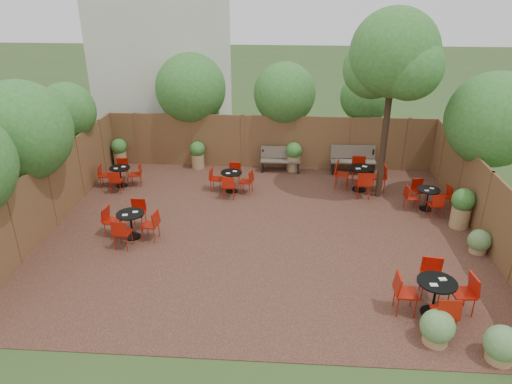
{
  "coord_description": "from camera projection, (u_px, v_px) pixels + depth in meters",
  "views": [
    {
      "loc": [
        0.64,
        -11.76,
        6.61
      ],
      "look_at": [
        -0.2,
        0.5,
        1.0
      ],
      "focal_mm": 33.27,
      "sensor_mm": 36.0,
      "label": 1
    }
  ],
  "objects": [
    {
      "name": "courtyard_paving",
      "position": [
        262.0,
        231.0,
        13.46
      ],
      "size": [
        12.0,
        10.0,
        0.02
      ],
      "primitive_type": "cube",
      "color": "#381E16",
      "rests_on": "ground"
    },
    {
      "name": "fence_left",
      "position": [
        51.0,
        193.0,
        13.42
      ],
      "size": [
        0.08,
        10.0,
        2.0
      ],
      "primitive_type": "cube",
      "color": "brown",
      "rests_on": "ground"
    },
    {
      "name": "ground",
      "position": [
        262.0,
        231.0,
        13.46
      ],
      "size": [
        80.0,
        80.0,
        0.0
      ],
      "primitive_type": "plane",
      "color": "#354F23",
      "rests_on": "ground"
    },
    {
      "name": "bistro_tables",
      "position": [
        289.0,
        206.0,
        13.94
      ],
      "size": [
        11.42,
        8.09,
        0.94
      ],
      "color": "black",
      "rests_on": "courtyard_paving"
    },
    {
      "name": "park_bench_right",
      "position": [
        353.0,
        159.0,
        17.25
      ],
      "size": [
        1.62,
        0.55,
        1.0
      ],
      "rotation": [
        0.0,
        0.0,
        0.02
      ],
      "color": "brown",
      "rests_on": "courtyard_paving"
    },
    {
      "name": "low_shrubs",
      "position": [
        472.0,
        307.0,
        9.83
      ],
      "size": [
        2.66,
        4.55,
        0.73
      ],
      "color": "#95744A",
      "rests_on": "courtyard_paving"
    },
    {
      "name": "courtyard_tree",
      "position": [
        393.0,
        60.0,
        13.79
      ],
      "size": [
        2.76,
        2.66,
        5.87
      ],
      "rotation": [
        0.0,
        0.0,
        -0.02
      ],
      "color": "black",
      "rests_on": "courtyard_paving"
    },
    {
      "name": "neighbour_building",
      "position": [
        164.0,
        46.0,
        19.34
      ],
      "size": [
        5.0,
        4.0,
        8.0
      ],
      "primitive_type": "cube",
      "color": "beige",
      "rests_on": "ground"
    },
    {
      "name": "overhang_foliage",
      "position": [
        207.0,
        115.0,
        14.4
      ],
      "size": [
        16.01,
        10.84,
        2.76
      ],
      "color": "#2C6621",
      "rests_on": "ground"
    },
    {
      "name": "park_bench_left",
      "position": [
        281.0,
        159.0,
        17.43
      ],
      "size": [
        1.46,
        0.47,
        0.9
      ],
      "rotation": [
        0.0,
        0.0,
        -0.0
      ],
      "color": "brown",
      "rests_on": "courtyard_paving"
    },
    {
      "name": "planters",
      "position": [
        271.0,
        167.0,
        16.31
      ],
      "size": [
        11.91,
        4.66,
        1.18
      ],
      "color": "#95744A",
      "rests_on": "courtyard_paving"
    },
    {
      "name": "fence_back",
      "position": [
        270.0,
        142.0,
        17.59
      ],
      "size": [
        12.0,
        0.08,
        2.0
      ],
      "primitive_type": "cube",
      "color": "brown",
      "rests_on": "ground"
    },
    {
      "name": "fence_right",
      "position": [
        486.0,
        206.0,
        12.67
      ],
      "size": [
        0.08,
        10.0,
        2.0
      ],
      "primitive_type": "cube",
      "color": "brown",
      "rests_on": "ground"
    }
  ]
}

